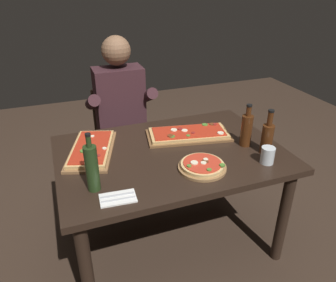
# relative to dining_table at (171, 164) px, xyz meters

# --- Properties ---
(ground_plane) EXTENTS (6.40, 6.40, 0.00)m
(ground_plane) POSITION_rel_dining_table_xyz_m (0.00, 0.00, -0.64)
(ground_plane) COLOR #38281E
(dining_table) EXTENTS (1.40, 0.96, 0.74)m
(dining_table) POSITION_rel_dining_table_xyz_m (0.00, 0.00, 0.00)
(dining_table) COLOR black
(dining_table) RESTS_ON ground_plane
(pizza_rectangular_front) EXTENTS (0.60, 0.36, 0.05)m
(pizza_rectangular_front) POSITION_rel_dining_table_xyz_m (0.19, 0.15, 0.12)
(pizza_rectangular_front) COLOR brown
(pizza_rectangular_front) RESTS_ON dining_table
(pizza_rectangular_left) EXTENTS (0.40, 0.56, 0.05)m
(pizza_rectangular_left) POSITION_rel_dining_table_xyz_m (-0.47, 0.17, 0.11)
(pizza_rectangular_left) COLOR brown
(pizza_rectangular_left) RESTS_ON dining_table
(pizza_round_far) EXTENTS (0.28, 0.28, 0.05)m
(pizza_round_far) POSITION_rel_dining_table_xyz_m (0.10, -0.25, 0.11)
(pizza_round_far) COLOR olive
(pizza_round_far) RESTS_ON dining_table
(wine_bottle_dark) EXTENTS (0.07, 0.07, 0.32)m
(wine_bottle_dark) POSITION_rel_dining_table_xyz_m (-0.51, -0.23, 0.23)
(wine_bottle_dark) COLOR #233819
(wine_bottle_dark) RESTS_ON dining_table
(oil_bottle_amber) EXTENTS (0.07, 0.07, 0.29)m
(oil_bottle_amber) POSITION_rel_dining_table_xyz_m (0.55, -0.21, 0.20)
(oil_bottle_amber) COLOR #47230F
(oil_bottle_amber) RESTS_ON dining_table
(vinegar_bottle_green) EXTENTS (0.07, 0.07, 0.28)m
(vinegar_bottle_green) POSITION_rel_dining_table_xyz_m (0.48, -0.08, 0.21)
(vinegar_bottle_green) COLOR #47230F
(vinegar_bottle_green) RESTS_ON dining_table
(tumbler_near_camera) EXTENTS (0.08, 0.08, 0.10)m
(tumbler_near_camera) POSITION_rel_dining_table_xyz_m (0.48, -0.32, 0.14)
(tumbler_near_camera) COLOR silver
(tumbler_near_camera) RESTS_ON dining_table
(napkin_cutlery_set) EXTENTS (0.19, 0.12, 0.01)m
(napkin_cutlery_set) POSITION_rel_dining_table_xyz_m (-0.42, -0.36, 0.10)
(napkin_cutlery_set) COLOR white
(napkin_cutlery_set) RESTS_ON dining_table
(diner_chair) EXTENTS (0.44, 0.44, 0.87)m
(diner_chair) POSITION_rel_dining_table_xyz_m (-0.14, 0.86, -0.16)
(diner_chair) COLOR #3D2B1E
(diner_chair) RESTS_ON ground_plane
(seated_diner) EXTENTS (0.53, 0.41, 1.33)m
(seated_diner) POSITION_rel_dining_table_xyz_m (-0.14, 0.74, 0.10)
(seated_diner) COLOR #23232D
(seated_diner) RESTS_ON ground_plane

